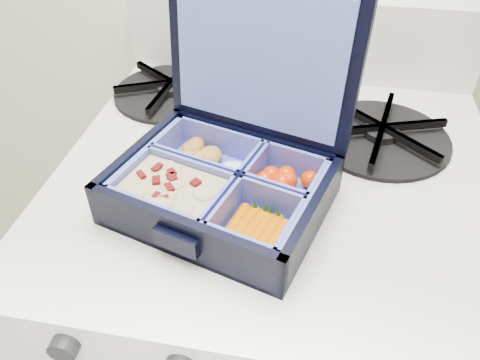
% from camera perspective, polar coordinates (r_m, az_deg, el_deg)
% --- Properties ---
extents(stove, '(0.54, 0.54, 0.80)m').
position_cam_1_polar(stove, '(0.89, 3.40, -18.45)').
color(stove, silver).
rests_on(stove, floor).
extents(bento_box, '(0.26, 0.23, 0.05)m').
position_cam_1_polar(bento_box, '(0.51, -2.32, -1.05)').
color(bento_box, black).
rests_on(bento_box, stove).
extents(burner_grate, '(0.23, 0.23, 0.03)m').
position_cam_1_polar(burner_grate, '(0.64, 16.86, 5.72)').
color(burner_grate, black).
rests_on(burner_grate, stove).
extents(burner_grate_rear, '(0.23, 0.23, 0.02)m').
position_cam_1_polar(burner_grate_rear, '(0.73, -8.27, 11.03)').
color(burner_grate_rear, black).
rests_on(burner_grate_rear, stove).
extents(fork, '(0.11, 0.18, 0.01)m').
position_cam_1_polar(fork, '(0.62, 5.24, 4.78)').
color(fork, silver).
rests_on(fork, stove).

